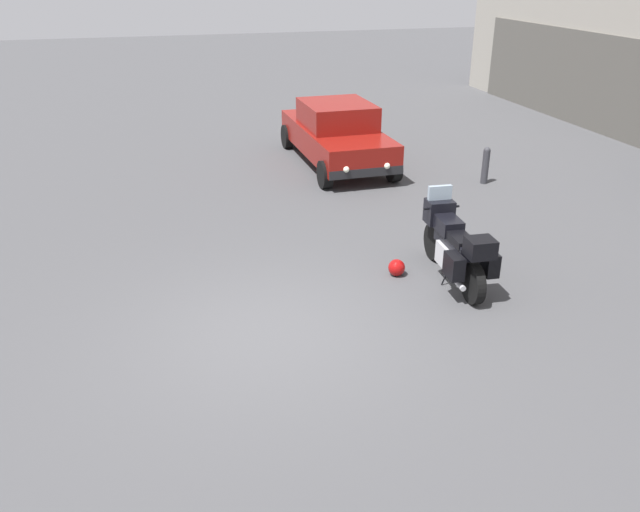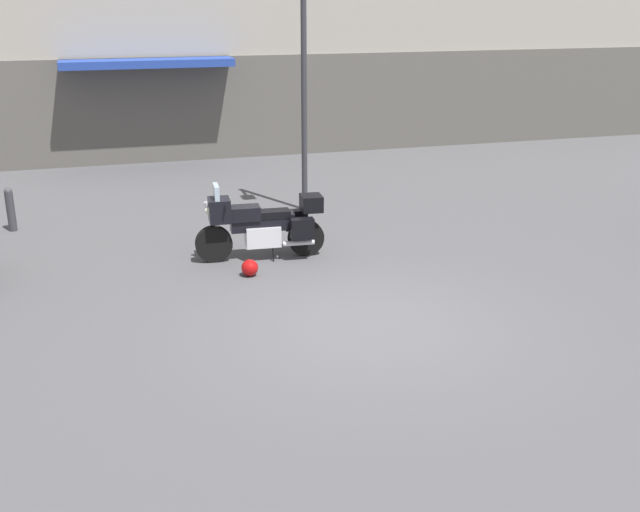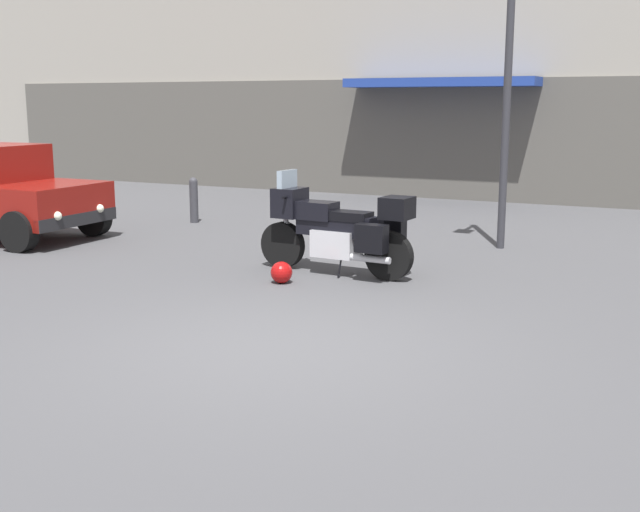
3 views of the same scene
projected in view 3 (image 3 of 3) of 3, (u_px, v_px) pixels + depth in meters
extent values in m
plane|color=#424244|center=(274.00, 348.00, 7.40)|extent=(80.00, 80.00, 0.00)
cube|color=#514E48|center=(533.00, 141.00, 17.62)|extent=(30.43, 0.12, 2.80)
cube|color=navy|center=(441.00, 82.00, 17.87)|extent=(4.40, 1.10, 0.20)
cylinder|color=black|center=(283.00, 245.00, 10.94)|extent=(0.65, 0.18, 0.64)
cylinder|color=black|center=(389.00, 256.00, 10.15)|extent=(0.65, 0.18, 0.64)
cylinder|color=#B7B7BC|center=(284.00, 214.00, 10.85)|extent=(0.33, 0.09, 0.68)
cube|color=#B7B7BC|center=(337.00, 243.00, 10.51)|extent=(0.62, 0.44, 0.36)
cube|color=black|center=(337.00, 225.00, 10.46)|extent=(1.12, 0.35, 0.28)
cube|color=black|center=(317.00, 210.00, 10.57)|extent=(0.54, 0.37, 0.24)
cube|color=black|center=(350.00, 216.00, 10.34)|extent=(0.58, 0.34, 0.12)
cube|color=black|center=(290.00, 202.00, 10.76)|extent=(0.39, 0.46, 0.40)
cube|color=#8C9EAD|center=(287.00, 180.00, 10.73)|extent=(0.11, 0.40, 0.28)
sphere|color=#EAEACC|center=(279.00, 202.00, 10.85)|extent=(0.14, 0.14, 0.14)
cylinder|color=black|center=(295.00, 195.00, 10.71)|extent=(0.08, 0.62, 0.04)
cylinder|color=#B7B7BC|center=(370.00, 259.00, 10.07)|extent=(0.55, 0.13, 0.09)
cube|color=black|center=(371.00, 238.00, 9.92)|extent=(0.41, 0.23, 0.36)
cube|color=black|center=(390.00, 232.00, 10.40)|extent=(0.41, 0.23, 0.36)
cube|color=black|center=(397.00, 208.00, 9.98)|extent=(0.39, 0.42, 0.28)
cylinder|color=black|center=(340.00, 266.00, 10.33)|extent=(0.03, 0.13, 0.29)
sphere|color=#990C0C|center=(281.00, 272.00, 10.02)|extent=(0.28, 0.28, 0.28)
cube|color=#8C9EAD|center=(15.00, 164.00, 12.98)|extent=(0.08, 1.50, 0.51)
cube|color=black|center=(77.00, 219.00, 12.62)|extent=(0.14, 1.76, 0.20)
cylinder|color=black|center=(94.00, 217.00, 13.55)|extent=(0.64, 0.23, 0.64)
cylinder|color=black|center=(19.00, 231.00, 12.06)|extent=(0.64, 0.23, 0.64)
sphere|color=silver|center=(100.00, 208.00, 13.01)|extent=(0.14, 0.14, 0.14)
sphere|color=silver|center=(57.00, 216.00, 12.15)|extent=(0.14, 0.14, 0.14)
cylinder|color=#2D2D33|center=(507.00, 88.00, 11.97)|extent=(0.12, 0.12, 4.95)
cylinder|color=#333338|center=(194.00, 202.00, 15.01)|extent=(0.16, 0.16, 0.78)
sphere|color=#333338|center=(193.00, 182.00, 14.93)|extent=(0.16, 0.16, 0.16)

